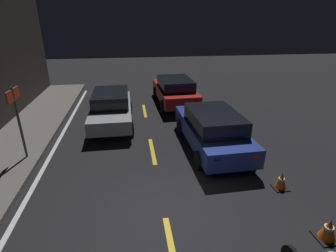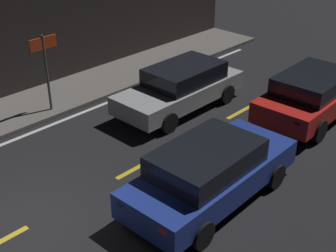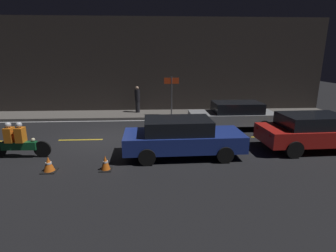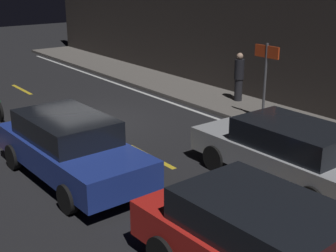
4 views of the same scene
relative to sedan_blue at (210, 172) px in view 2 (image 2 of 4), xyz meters
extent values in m
plane|color=black|center=(-3.43, 2.18, -0.77)|extent=(56.00, 56.00, 0.00)
cube|color=gold|center=(0.07, 2.18, -0.77)|extent=(2.00, 0.14, 0.01)
cube|color=gold|center=(4.57, 2.18, -0.77)|extent=(2.00, 0.14, 0.01)
cube|color=navy|center=(0.07, 0.00, -0.16)|extent=(4.55, 1.88, 0.62)
cube|color=black|center=(-0.16, 0.00, 0.42)|extent=(2.52, 1.65, 0.54)
cube|color=red|center=(-2.17, 0.52, 0.00)|extent=(0.07, 0.20, 0.10)
cube|color=red|center=(-2.14, -0.63, 0.00)|extent=(0.07, 0.20, 0.10)
cylinder|color=black|center=(1.44, 0.90, -0.47)|extent=(0.62, 0.20, 0.61)
cylinder|color=black|center=(1.48, -0.83, -0.47)|extent=(0.62, 0.20, 0.61)
cylinder|color=black|center=(-1.35, 0.83, -0.47)|extent=(0.62, 0.20, 0.61)
cylinder|color=black|center=(-1.31, -0.90, -0.47)|extent=(0.62, 0.20, 0.61)
cube|color=#9EA0A5|center=(3.07, 3.75, -0.18)|extent=(4.48, 1.76, 0.56)
cube|color=black|center=(3.29, 3.75, 0.37)|extent=(2.47, 1.57, 0.54)
cube|color=red|center=(5.27, 3.21, -0.04)|extent=(0.06, 0.20, 0.10)
cube|color=red|center=(5.26, 4.32, -0.04)|extent=(0.06, 0.20, 0.10)
cylinder|color=black|center=(1.69, 2.89, -0.46)|extent=(0.63, 0.19, 0.62)
cylinder|color=black|center=(1.68, 4.57, -0.46)|extent=(0.63, 0.19, 0.62)
cylinder|color=black|center=(4.46, 2.92, -0.46)|extent=(0.63, 0.19, 0.62)
cylinder|color=black|center=(4.44, 4.60, -0.46)|extent=(0.63, 0.19, 0.62)
cube|color=red|center=(5.57, 0.43, -0.13)|extent=(4.55, 1.98, 0.62)
cube|color=black|center=(5.34, 0.42, 0.44)|extent=(2.53, 1.73, 0.51)
cube|color=red|center=(3.33, 0.94, 0.03)|extent=(0.07, 0.20, 0.10)
cube|color=red|center=(3.37, -0.24, 0.03)|extent=(0.07, 0.20, 0.10)
cylinder|color=black|center=(6.92, 1.37, -0.44)|extent=(0.68, 0.20, 0.67)
cylinder|color=black|center=(4.14, 1.27, -0.44)|extent=(0.68, 0.20, 0.67)
cylinder|color=black|center=(4.21, -0.51, -0.44)|extent=(0.68, 0.20, 0.67)
cylinder|color=#4C4C51|center=(0.04, 6.45, 0.56)|extent=(0.08, 0.08, 2.40)
cube|color=red|center=(0.04, 6.45, 1.51)|extent=(0.90, 0.05, 0.36)
camera|label=1|loc=(-8.38, 2.85, 3.70)|focal=28.00mm
camera|label=2|loc=(-6.96, -5.37, 5.85)|focal=50.00mm
camera|label=3|loc=(-1.04, -9.49, 2.96)|focal=28.00mm
camera|label=4|loc=(9.24, -4.26, 3.79)|focal=50.00mm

